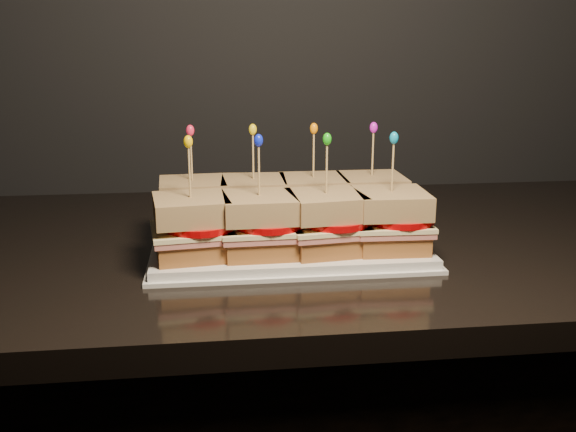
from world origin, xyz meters
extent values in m
cube|color=black|center=(0.13, 1.65, 0.85)|extent=(2.18, 0.72, 0.04)
cube|color=white|center=(0.27, 1.57, 0.87)|extent=(0.39, 0.24, 0.02)
cube|color=white|center=(0.27, 1.57, 0.87)|extent=(0.40, 0.25, 0.01)
cube|color=brown|center=(0.13, 1.63, 0.90)|extent=(0.10, 0.10, 0.03)
cube|color=#C96E60|center=(0.13, 1.63, 0.91)|extent=(0.11, 0.11, 0.01)
cube|color=#FEEEA8|center=(0.13, 1.63, 0.92)|extent=(0.11, 0.11, 0.01)
cylinder|color=#B00406|center=(0.14, 1.62, 0.93)|extent=(0.10, 0.10, 0.01)
cube|color=brown|center=(0.13, 1.63, 0.95)|extent=(0.10, 0.10, 0.03)
cylinder|color=tan|center=(0.13, 1.63, 0.99)|extent=(0.00, 0.00, 0.09)
ellipsoid|color=#F11F42|center=(0.13, 1.63, 1.04)|extent=(0.01, 0.01, 0.02)
cube|color=brown|center=(0.22, 1.63, 0.90)|extent=(0.10, 0.10, 0.03)
cube|color=#C96E60|center=(0.22, 1.63, 0.91)|extent=(0.11, 0.11, 0.01)
cube|color=#FEEEA8|center=(0.22, 1.63, 0.92)|extent=(0.11, 0.11, 0.01)
cylinder|color=#B00406|center=(0.23, 1.62, 0.93)|extent=(0.10, 0.10, 0.01)
cube|color=brown|center=(0.22, 1.63, 0.95)|extent=(0.10, 0.10, 0.03)
cylinder|color=tan|center=(0.22, 1.63, 0.99)|extent=(0.00, 0.00, 0.09)
ellipsoid|color=yellow|center=(0.22, 1.63, 1.04)|extent=(0.01, 0.01, 0.02)
cube|color=brown|center=(0.31, 1.63, 0.90)|extent=(0.10, 0.10, 0.03)
cube|color=#C96E60|center=(0.31, 1.63, 0.91)|extent=(0.11, 0.10, 0.01)
cube|color=#FEEEA8|center=(0.31, 1.63, 0.92)|extent=(0.11, 0.10, 0.01)
cylinder|color=#B00406|center=(0.32, 1.62, 0.93)|extent=(0.10, 0.10, 0.01)
cube|color=brown|center=(0.31, 1.63, 0.95)|extent=(0.10, 0.10, 0.03)
cylinder|color=tan|center=(0.31, 1.63, 0.99)|extent=(0.00, 0.00, 0.09)
ellipsoid|color=orange|center=(0.31, 1.63, 1.04)|extent=(0.01, 0.01, 0.02)
cube|color=brown|center=(0.40, 1.63, 0.90)|extent=(0.10, 0.10, 0.03)
cube|color=#C96E60|center=(0.40, 1.63, 0.91)|extent=(0.11, 0.10, 0.01)
cube|color=#FEEEA8|center=(0.40, 1.63, 0.92)|extent=(0.11, 0.10, 0.01)
cylinder|color=#B00406|center=(0.42, 1.62, 0.93)|extent=(0.10, 0.10, 0.01)
cube|color=brown|center=(0.40, 1.63, 0.95)|extent=(0.10, 0.10, 0.03)
cylinder|color=tan|center=(0.40, 1.63, 0.99)|extent=(0.00, 0.00, 0.09)
ellipsoid|color=#CE18CF|center=(0.40, 1.63, 1.04)|extent=(0.01, 0.01, 0.02)
cube|color=brown|center=(0.13, 1.52, 0.90)|extent=(0.11, 0.11, 0.03)
cube|color=#C96E60|center=(0.13, 1.52, 0.91)|extent=(0.12, 0.11, 0.01)
cube|color=#FEEEA8|center=(0.13, 1.52, 0.92)|extent=(0.12, 0.12, 0.01)
cylinder|color=#B00406|center=(0.14, 1.51, 0.93)|extent=(0.10, 0.10, 0.01)
cube|color=brown|center=(0.13, 1.52, 0.95)|extent=(0.11, 0.11, 0.03)
cylinder|color=tan|center=(0.13, 1.52, 0.99)|extent=(0.00, 0.00, 0.09)
ellipsoid|color=#F0B602|center=(0.13, 1.52, 1.04)|extent=(0.01, 0.01, 0.02)
cube|color=brown|center=(0.22, 1.52, 0.90)|extent=(0.10, 0.10, 0.03)
cube|color=#C96E60|center=(0.22, 1.52, 0.91)|extent=(0.11, 0.10, 0.01)
cube|color=#FEEEA8|center=(0.22, 1.52, 0.92)|extent=(0.11, 0.11, 0.01)
cylinder|color=#B00406|center=(0.23, 1.51, 0.93)|extent=(0.10, 0.10, 0.01)
cube|color=brown|center=(0.22, 1.52, 0.95)|extent=(0.10, 0.10, 0.03)
cylinder|color=tan|center=(0.22, 1.52, 0.99)|extent=(0.00, 0.00, 0.09)
ellipsoid|color=#0F20D7|center=(0.22, 1.52, 1.04)|extent=(0.01, 0.01, 0.02)
cube|color=brown|center=(0.31, 1.52, 0.90)|extent=(0.11, 0.11, 0.03)
cube|color=#C96E60|center=(0.31, 1.52, 0.91)|extent=(0.12, 0.11, 0.01)
cube|color=#FEEEA8|center=(0.31, 1.52, 0.92)|extent=(0.12, 0.12, 0.01)
cylinder|color=#B00406|center=(0.32, 1.51, 0.93)|extent=(0.10, 0.10, 0.01)
cube|color=brown|center=(0.31, 1.52, 0.95)|extent=(0.11, 0.11, 0.03)
cylinder|color=tan|center=(0.31, 1.52, 0.99)|extent=(0.00, 0.00, 0.09)
ellipsoid|color=#1BA912|center=(0.31, 1.52, 1.04)|extent=(0.01, 0.01, 0.02)
cube|color=brown|center=(0.40, 1.52, 0.90)|extent=(0.10, 0.10, 0.03)
cube|color=#C96E60|center=(0.40, 1.52, 0.91)|extent=(0.11, 0.10, 0.01)
cube|color=#FEEEA8|center=(0.40, 1.52, 0.92)|extent=(0.11, 0.11, 0.01)
cylinder|color=#B00406|center=(0.42, 1.51, 0.93)|extent=(0.10, 0.10, 0.01)
cube|color=brown|center=(0.40, 1.52, 0.95)|extent=(0.10, 0.10, 0.03)
cylinder|color=tan|center=(0.40, 1.52, 0.99)|extent=(0.00, 0.00, 0.09)
ellipsoid|color=#0D8EB9|center=(0.40, 1.52, 1.04)|extent=(0.01, 0.01, 0.02)
camera|label=1|loc=(0.15, 0.67, 1.17)|focal=40.00mm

